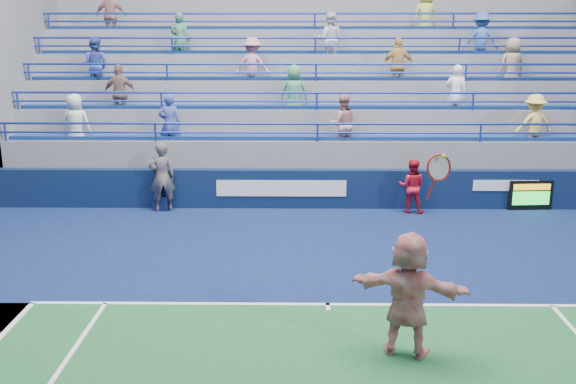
{
  "coord_description": "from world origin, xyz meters",
  "views": [
    {
      "loc": [
        -0.59,
        -10.88,
        5.0
      ],
      "look_at": [
        -0.76,
        2.5,
        1.5
      ],
      "focal_mm": 40.0,
      "sensor_mm": 36.0,
      "label": 1
    }
  ],
  "objects_px": {
    "judge_chair": "(162,201)",
    "line_judge": "(162,177)",
    "tennis_player": "(408,294)",
    "serve_speed_board": "(530,195)",
    "ball_girl": "(412,186)"
  },
  "relations": [
    {
      "from": "judge_chair",
      "to": "line_judge",
      "type": "height_order",
      "value": "line_judge"
    },
    {
      "from": "tennis_player",
      "to": "ball_girl",
      "type": "distance_m",
      "value": 7.95
    },
    {
      "from": "serve_speed_board",
      "to": "judge_chair",
      "type": "height_order",
      "value": "serve_speed_board"
    },
    {
      "from": "serve_speed_board",
      "to": "ball_girl",
      "type": "xyz_separation_m",
      "value": [
        -3.35,
        -0.3,
        0.32
      ]
    },
    {
      "from": "judge_chair",
      "to": "tennis_player",
      "type": "bearing_deg",
      "value": -55.81
    },
    {
      "from": "line_judge",
      "to": "serve_speed_board",
      "type": "bearing_deg",
      "value": 163.31
    },
    {
      "from": "serve_speed_board",
      "to": "line_judge",
      "type": "distance_m",
      "value": 10.18
    },
    {
      "from": "tennis_player",
      "to": "ball_girl",
      "type": "xyz_separation_m",
      "value": [
        1.42,
        7.81,
        -0.26
      ]
    },
    {
      "from": "tennis_player",
      "to": "ball_girl",
      "type": "bearing_deg",
      "value": 79.7
    },
    {
      "from": "line_judge",
      "to": "ball_girl",
      "type": "bearing_deg",
      "value": 161.42
    },
    {
      "from": "serve_speed_board",
      "to": "judge_chair",
      "type": "bearing_deg",
      "value": -179.49
    },
    {
      "from": "tennis_player",
      "to": "line_judge",
      "type": "height_order",
      "value": "tennis_player"
    },
    {
      "from": "tennis_player",
      "to": "line_judge",
      "type": "xyz_separation_m",
      "value": [
        -5.4,
        7.89,
        -0.04
      ]
    },
    {
      "from": "judge_chair",
      "to": "serve_speed_board",
      "type": "bearing_deg",
      "value": 0.51
    },
    {
      "from": "judge_chair",
      "to": "tennis_player",
      "type": "relative_size",
      "value": 0.23
    }
  ]
}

